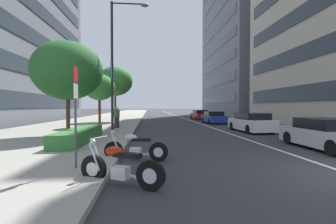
{
  "coord_description": "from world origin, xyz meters",
  "views": [
    {
      "loc": [
        -5.56,
        5.45,
        1.84
      ],
      "look_at": [
        13.24,
        3.91,
        1.39
      ],
      "focal_mm": 24.86,
      "sensor_mm": 36.0,
      "label": 1
    }
  ],
  "objects_px": {
    "car_mid_block_traffic": "(251,123)",
    "street_lamp_with_banners": "(117,55)",
    "street_tree_mid_sidewalk": "(99,87)",
    "motorcycle_by_sign_pole": "(135,148)",
    "street_tree_near_plaza_corner": "(115,81)",
    "car_approaching_light": "(214,118)",
    "pedestrian_on_plaza": "(117,117)",
    "car_following_behind": "(200,115)",
    "parking_sign_by_curb": "(76,104)",
    "street_tree_far_plaza": "(68,71)",
    "car_lead_in_lane": "(326,135)",
    "motorcycle_far_end_row": "(120,168)"
  },
  "relations": [
    {
      "from": "car_following_behind",
      "to": "parking_sign_by_curb",
      "type": "bearing_deg",
      "value": 158.21
    },
    {
      "from": "street_lamp_with_banners",
      "to": "street_tree_mid_sidewalk",
      "type": "xyz_separation_m",
      "value": [
        3.35,
        1.96,
        -2.04
      ]
    },
    {
      "from": "street_tree_mid_sidewalk",
      "to": "motorcycle_by_sign_pole",
      "type": "bearing_deg",
      "value": -163.19
    },
    {
      "from": "car_approaching_light",
      "to": "parking_sign_by_curb",
      "type": "height_order",
      "value": "parking_sign_by_curb"
    },
    {
      "from": "street_lamp_with_banners",
      "to": "street_tree_near_plaza_corner",
      "type": "xyz_separation_m",
      "value": [
        9.74,
        1.55,
        -0.82
      ]
    },
    {
      "from": "car_approaching_light",
      "to": "street_tree_mid_sidewalk",
      "type": "relative_size",
      "value": 0.97
    },
    {
      "from": "pedestrian_on_plaza",
      "to": "car_approaching_light",
      "type": "bearing_deg",
      "value": -111.76
    },
    {
      "from": "motorcycle_far_end_row",
      "to": "car_following_behind",
      "type": "bearing_deg",
      "value": -80.36
    },
    {
      "from": "car_lead_in_lane",
      "to": "car_approaching_light",
      "type": "xyz_separation_m",
      "value": [
        15.75,
        0.44,
        -0.03
      ]
    },
    {
      "from": "car_following_behind",
      "to": "pedestrian_on_plaza",
      "type": "bearing_deg",
      "value": 144.12
    },
    {
      "from": "car_mid_block_traffic",
      "to": "street_tree_near_plaza_corner",
      "type": "height_order",
      "value": "street_tree_near_plaza_corner"
    },
    {
      "from": "car_approaching_light",
      "to": "pedestrian_on_plaza",
      "type": "relative_size",
      "value": 2.55
    },
    {
      "from": "car_mid_block_traffic",
      "to": "car_lead_in_lane",
      "type": "bearing_deg",
      "value": 179.52
    },
    {
      "from": "street_tree_far_plaza",
      "to": "street_tree_mid_sidewalk",
      "type": "xyz_separation_m",
      "value": [
        6.36,
        -0.48,
        -0.44
      ]
    },
    {
      "from": "street_tree_near_plaza_corner",
      "to": "street_tree_mid_sidewalk",
      "type": "bearing_deg",
      "value": 176.29
    },
    {
      "from": "car_mid_block_traffic",
      "to": "pedestrian_on_plaza",
      "type": "height_order",
      "value": "pedestrian_on_plaza"
    },
    {
      "from": "car_approaching_light",
      "to": "motorcycle_by_sign_pole",
      "type": "bearing_deg",
      "value": 154.91
    },
    {
      "from": "car_lead_in_lane",
      "to": "parking_sign_by_curb",
      "type": "bearing_deg",
      "value": 108.12
    },
    {
      "from": "car_approaching_light",
      "to": "car_following_behind",
      "type": "xyz_separation_m",
      "value": [
        7.4,
        -0.05,
        0.03
      ]
    },
    {
      "from": "street_tree_mid_sidewalk",
      "to": "pedestrian_on_plaza",
      "type": "distance_m",
      "value": 3.85
    },
    {
      "from": "car_following_behind",
      "to": "parking_sign_by_curb",
      "type": "xyz_separation_m",
      "value": [
        -26.03,
        9.19,
        1.27
      ]
    },
    {
      "from": "street_lamp_with_banners",
      "to": "street_tree_near_plaza_corner",
      "type": "height_order",
      "value": "street_lamp_with_banners"
    },
    {
      "from": "pedestrian_on_plaza",
      "to": "street_lamp_with_banners",
      "type": "bearing_deg",
      "value": 132.58
    },
    {
      "from": "car_lead_in_lane",
      "to": "street_lamp_with_banners",
      "type": "height_order",
      "value": "street_lamp_with_banners"
    },
    {
      "from": "motorcycle_far_end_row",
      "to": "car_mid_block_traffic",
      "type": "xyz_separation_m",
      "value": [
        11.01,
        -8.11,
        0.23
      ]
    },
    {
      "from": "car_lead_in_lane",
      "to": "street_tree_far_plaza",
      "type": "relative_size",
      "value": 0.79
    },
    {
      "from": "motorcycle_far_end_row",
      "to": "street_tree_near_plaza_corner",
      "type": "distance_m",
      "value": 21.97
    },
    {
      "from": "parking_sign_by_curb",
      "to": "street_lamp_with_banners",
      "type": "bearing_deg",
      "value": 1.49
    },
    {
      "from": "car_following_behind",
      "to": "street_tree_mid_sidewalk",
      "type": "bearing_deg",
      "value": 134.55
    },
    {
      "from": "pedestrian_on_plaza",
      "to": "motorcycle_by_sign_pole",
      "type": "bearing_deg",
      "value": 132.66
    },
    {
      "from": "car_lead_in_lane",
      "to": "street_tree_mid_sidewalk",
      "type": "xyz_separation_m",
      "value": [
        10.94,
        11.81,
        2.84
      ]
    },
    {
      "from": "street_tree_far_plaza",
      "to": "car_lead_in_lane",
      "type": "bearing_deg",
      "value": -110.44
    },
    {
      "from": "car_following_behind",
      "to": "street_tree_mid_sidewalk",
      "type": "relative_size",
      "value": 1.06
    },
    {
      "from": "motorcycle_by_sign_pole",
      "to": "pedestrian_on_plaza",
      "type": "height_order",
      "value": "pedestrian_on_plaza"
    },
    {
      "from": "car_mid_block_traffic",
      "to": "street_tree_far_plaza",
      "type": "relative_size",
      "value": 0.8
    },
    {
      "from": "motorcycle_far_end_row",
      "to": "motorcycle_by_sign_pole",
      "type": "xyz_separation_m",
      "value": [
        2.51,
        -0.2,
        -0.01
      ]
    },
    {
      "from": "car_mid_block_traffic",
      "to": "street_lamp_with_banners",
      "type": "distance_m",
      "value": 10.87
    },
    {
      "from": "street_tree_near_plaza_corner",
      "to": "street_tree_far_plaza",
      "type": "bearing_deg",
      "value": 175.98
    },
    {
      "from": "street_tree_near_plaza_corner",
      "to": "street_lamp_with_banners",
      "type": "bearing_deg",
      "value": -170.98
    },
    {
      "from": "street_tree_near_plaza_corner",
      "to": "pedestrian_on_plaza",
      "type": "xyz_separation_m",
      "value": [
        -8.75,
        -1.35,
        -3.69
      ]
    },
    {
      "from": "street_tree_far_plaza",
      "to": "pedestrian_on_plaza",
      "type": "xyz_separation_m",
      "value": [
        4.0,
        -2.25,
        -2.91
      ]
    },
    {
      "from": "street_tree_far_plaza",
      "to": "pedestrian_on_plaza",
      "type": "bearing_deg",
      "value": -29.31
    },
    {
      "from": "motorcycle_by_sign_pole",
      "to": "street_tree_near_plaza_corner",
      "type": "bearing_deg",
      "value": -67.43
    },
    {
      "from": "street_lamp_with_banners",
      "to": "motorcycle_far_end_row",
      "type": "bearing_deg",
      "value": -172.17
    },
    {
      "from": "street_tree_far_plaza",
      "to": "street_tree_near_plaza_corner",
      "type": "relative_size",
      "value": 0.88
    },
    {
      "from": "motorcycle_by_sign_pole",
      "to": "street_tree_far_plaza",
      "type": "bearing_deg",
      "value": -42.54
    },
    {
      "from": "car_approaching_light",
      "to": "pedestrian_on_plaza",
      "type": "height_order",
      "value": "pedestrian_on_plaza"
    },
    {
      "from": "car_approaching_light",
      "to": "car_following_behind",
      "type": "distance_m",
      "value": 7.4
    },
    {
      "from": "street_tree_far_plaza",
      "to": "street_tree_mid_sidewalk",
      "type": "distance_m",
      "value": 6.4
    },
    {
      "from": "car_following_behind",
      "to": "motorcycle_far_end_row",
      "type": "bearing_deg",
      "value": 161.49
    }
  ]
}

